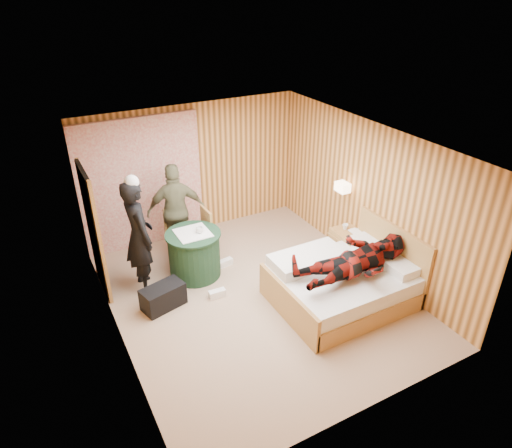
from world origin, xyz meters
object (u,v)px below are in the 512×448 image
wall_lamp (343,187)px  man_at_table (177,211)px  duffel_bag (163,297)px  bed (342,283)px  woman_standing (139,236)px  chair_near (201,231)px  nightstand (348,247)px  round_table (194,254)px  chair_far (178,228)px  man_on_bed (357,253)px

wall_lamp → man_at_table: (-2.54, 1.33, -0.44)m
duffel_bag → bed: bearing=-38.9°
bed → man_at_table: 3.07m
wall_lamp → bed: (-0.80, -1.15, -0.99)m
woman_standing → chair_near: bearing=-79.3°
nightstand → woman_standing: woman_standing is taller
round_table → chair_near: (0.29, 0.40, 0.15)m
round_table → woman_standing: bearing=174.3°
bed → man_at_table: bearing=125.1°
bed → nightstand: 1.10m
chair_near → duffel_bag: chair_near is taller
duffel_bag → man_at_table: bearing=46.4°
round_table → chair_far: size_ratio=0.98×
round_table → man_at_table: size_ratio=0.53×
man_at_table → bed: bearing=138.2°
bed → nightstand: bed is taller
woman_standing → man_at_table: (0.84, 0.68, -0.07)m
duffel_bag → chair_near: bearing=28.9°
duffel_bag → woman_standing: size_ratio=0.35×
wall_lamp → nightstand: (-0.04, -0.35, -0.99)m
chair_near → duffel_bag: bearing=-47.8°
wall_lamp → man_at_table: 2.90m
woman_standing → duffel_bag: bearing=-177.0°
bed → nightstand: size_ratio=3.21×
chair_far → man_at_table: bearing=72.9°
man_at_table → man_on_bed: size_ratio=0.97×
nightstand → round_table: round_table is taller
man_at_table → chair_far: bearing=92.3°
nightstand → man_on_bed: bearing=-125.4°
nightstand → chair_far: bearing=146.9°
wall_lamp → chair_far: (-2.54, 1.28, -0.76)m
chair_far → bed: bearing=-60.5°
chair_far → duffel_bag: bearing=-125.9°
round_table → chair_far: 0.73m
chair_far → man_at_table: (0.01, 0.05, 0.32)m
chair_near → man_at_table: (-0.29, 0.36, 0.31)m
round_table → chair_far: (-0.01, 0.72, 0.13)m
round_table → man_at_table: man_at_table is taller
man_on_bed → nightstand: bearing=54.6°
nightstand → man_at_table: 3.05m
round_table → woman_standing: 1.00m
bed → round_table: bearing=135.4°
wall_lamp → chair_far: 2.95m
duffel_bag → woman_standing: 1.00m
bed → woman_standing: bearing=145.1°
wall_lamp → chair_far: wall_lamp is taller
nightstand → man_on_bed: 1.42m
bed → chair_near: bed is taller
chair_near → chair_far: bearing=-137.0°
chair_far → man_at_table: size_ratio=0.54×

